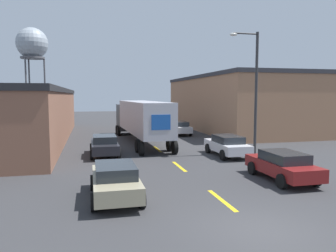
# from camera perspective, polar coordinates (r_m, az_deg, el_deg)

# --- Properties ---
(ground_plane) EXTENTS (160.00, 160.00, 0.00)m
(ground_plane) POSITION_cam_1_polar(r_m,az_deg,el_deg) (11.29, 15.71, -17.09)
(ground_plane) COLOR #333335
(road_centerline) EXTENTS (0.20, 15.91, 0.01)m
(road_centerline) POSITION_cam_1_polar(r_m,az_deg,el_deg) (19.88, 1.97, -7.05)
(road_centerline) COLOR gold
(road_centerline) RESTS_ON ground_plane
(warehouse_left) EXTENTS (10.95, 29.35, 4.92)m
(warehouse_left) POSITION_cam_1_polar(r_m,az_deg,el_deg) (33.92, -26.25, 1.75)
(warehouse_left) COLOR brown
(warehouse_left) RESTS_ON ground_plane
(warehouse_right) EXTENTS (12.53, 24.22, 6.67)m
(warehouse_right) POSITION_cam_1_polar(r_m,az_deg,el_deg) (42.58, 12.55, 3.98)
(warehouse_right) COLOR #9E7051
(warehouse_right) RESTS_ON ground_plane
(semi_truck) EXTENTS (3.39, 15.43, 3.75)m
(semi_truck) POSITION_cam_1_polar(r_m,az_deg,el_deg) (29.92, -4.94, 1.50)
(semi_truck) COLOR black
(semi_truck) RESTS_ON ground_plane
(parked_car_left_far) EXTENTS (2.02, 4.53, 1.46)m
(parked_car_left_far) POSITION_cam_1_polar(r_m,az_deg,el_deg) (23.66, -11.00, -3.23)
(parked_car_left_far) COLOR black
(parked_car_left_far) RESTS_ON ground_plane
(parked_car_right_far) EXTENTS (2.02, 4.53, 1.46)m
(parked_car_right_far) POSITION_cam_1_polar(r_m,az_deg,el_deg) (35.58, 1.90, -0.27)
(parked_car_right_far) COLOR #B2B2B7
(parked_car_right_far) RESTS_ON ground_plane
(parked_car_right_near) EXTENTS (2.02, 4.53, 1.46)m
(parked_car_right_near) POSITION_cam_1_polar(r_m,az_deg,el_deg) (17.57, 19.32, -6.42)
(parked_car_right_near) COLOR maroon
(parked_car_right_near) RESTS_ON ground_plane
(parked_car_right_mid) EXTENTS (2.02, 4.53, 1.46)m
(parked_car_right_mid) POSITION_cam_1_polar(r_m,az_deg,el_deg) (23.50, 10.27, -3.27)
(parked_car_right_mid) COLOR silver
(parked_car_right_mid) RESTS_ON ground_plane
(parked_car_left_near) EXTENTS (2.02, 4.53, 1.46)m
(parked_car_left_near) POSITION_cam_1_polar(r_m,az_deg,el_deg) (13.90, -9.17, -9.27)
(parked_car_left_near) COLOR tan
(parked_car_left_near) RESTS_ON ground_plane
(water_tower) EXTENTS (5.25, 5.25, 15.70)m
(water_tower) POSITION_cam_1_polar(r_m,az_deg,el_deg) (61.72, -22.59, 12.97)
(water_tower) COLOR #47474C
(water_tower) RESTS_ON ground_plane
(street_lamp) EXTENTS (2.21, 0.32, 8.72)m
(street_lamp) POSITION_cam_1_polar(r_m,az_deg,el_deg) (24.28, 14.65, 6.86)
(street_lamp) COLOR #2D2D30
(street_lamp) RESTS_ON ground_plane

